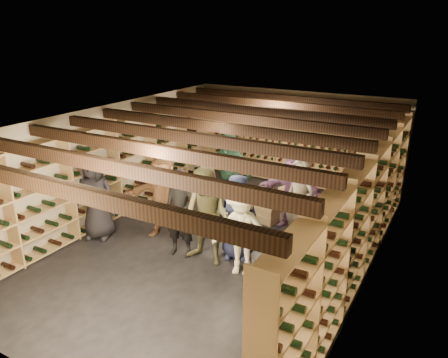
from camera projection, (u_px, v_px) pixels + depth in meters
ground at (219, 242)px, 8.44m from camera, size 8.00×8.00×0.00m
walls at (219, 184)px, 8.04m from camera, size 5.52×8.02×2.40m
ceiling at (219, 119)px, 7.63m from camera, size 5.50×8.00×0.01m
ceiling_joists at (219, 127)px, 7.68m from camera, size 5.40×7.12×0.18m
wine_rack_left at (115, 169)px, 9.27m from camera, size 0.32×7.50×2.15m
wine_rack_right at (360, 219)px, 6.89m from camera, size 0.32×7.50×2.15m
wine_rack_back at (294, 143)px, 11.22m from camera, size 4.70×0.30×2.15m
crate_stack_left at (234, 189)px, 10.41m from camera, size 0.52×0.36×0.51m
crate_stack_right at (267, 207)px, 9.20m from camera, size 0.57×0.45×0.68m
crate_loose at (290, 192)px, 10.70m from camera, size 0.59×0.50×0.17m
person_0 at (96, 197)px, 8.37m from camera, size 0.96×0.79×1.68m
person_1 at (180, 214)px, 7.72m from camera, size 0.65×0.50×1.61m
person_2 at (207, 216)px, 7.45m from camera, size 0.87×0.69×1.75m
person_3 at (242, 231)px, 7.14m from camera, size 1.11×0.81×1.54m
person_4 at (311, 260)px, 6.19m from camera, size 1.03×0.65×1.63m
person_5 at (163, 196)px, 8.46m from camera, size 1.59×0.99×1.64m
person_6 at (238, 217)px, 7.66m from camera, size 0.87×0.71×1.55m
person_7 at (299, 204)px, 7.97m from camera, size 0.76×0.65×1.76m
person_10 at (229, 173)px, 9.43m from camera, size 1.13×0.56×1.86m
person_11 at (293, 192)px, 8.80m from camera, size 1.46×0.52×1.55m
person_12 at (354, 203)px, 8.23m from camera, size 0.90×0.74×1.60m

